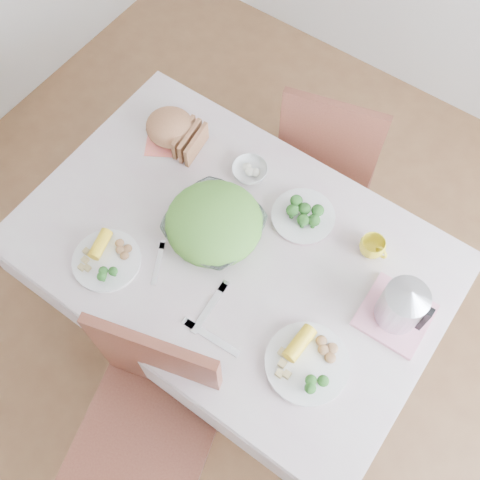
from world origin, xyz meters
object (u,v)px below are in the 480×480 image
Objects in this scene: dining_table at (233,290)px; salad_bowl at (214,226)px; dinner_plate_left at (107,261)px; electric_kettle at (404,303)px; yellow_mug at (372,247)px; chair_near at (146,439)px; chair_far at (332,144)px; dinner_plate_right at (307,363)px.

salad_bowl reaches higher than dining_table.
dinner_plate_left is 1.20× the size of electric_kettle.
electric_kettle is (0.19, -0.16, 0.08)m from yellow_mug.
dining_table is 0.44m from salad_bowl.
electric_kettle is at bearing 7.67° from salad_bowl.
salad_bowl is (-0.19, 0.69, 0.34)m from chair_near.
salad_bowl is at bearing 69.91° from chair_far.
chair_far reaches higher than salad_bowl.
yellow_mug is at bearing 34.22° from dining_table.
electric_kettle reaches higher than dinner_plate_right.
electric_kettle is (0.92, 0.41, 0.11)m from dinner_plate_left.
yellow_mug reaches higher than dinner_plate_left.
electric_kettle is at bearing -41.45° from yellow_mug.
salad_bowl is 1.19× the size of dinner_plate_right.
dinner_plate_left is (-0.24, -0.32, -0.03)m from salad_bowl.
chair_near is 1.05m from yellow_mug.
chair_near is 1.01m from electric_kettle.
dining_table is at bearing 82.98° from chair_near.
salad_bowl reaches higher than dinner_plate_right.
dinner_plate_right is at bearing -24.30° from dining_table.
chair_near is at bearing -107.76° from yellow_mug.
dinner_plate_left is 1.01m from electric_kettle.
dinner_plate_right is at bearing -85.92° from yellow_mug.
dinner_plate_right is at bearing -117.28° from electric_kettle.
chair_far is at bearing 130.09° from electric_kettle.
dinner_plate_right is at bearing 38.80° from chair_near.
dinner_plate_left is 0.77m from dinner_plate_right.
yellow_mug is at bearing 113.17° from chair_far.
chair_near is 3.67× the size of dinner_plate_right.
dinner_plate_left is at bearing -137.76° from dining_table.
salad_bowl is 0.57m from dinner_plate_right.
salad_bowl is (-0.09, 0.02, 0.43)m from dining_table.
chair_near is (0.10, -0.67, 0.09)m from dining_table.
electric_kettle reaches higher than salad_bowl.
chair_near is at bearing -125.50° from dinner_plate_right.
chair_far reaches higher than dining_table.
electric_kettle is (0.15, 0.31, 0.11)m from dinner_plate_right.
chair_far is 10.40× the size of yellow_mug.
dinner_plate_left is 0.88× the size of dinner_plate_right.
dining_table is 0.65m from yellow_mug.
chair_near reaches higher than chair_far.
dinner_plate_left is at bearing 59.47° from chair_far.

